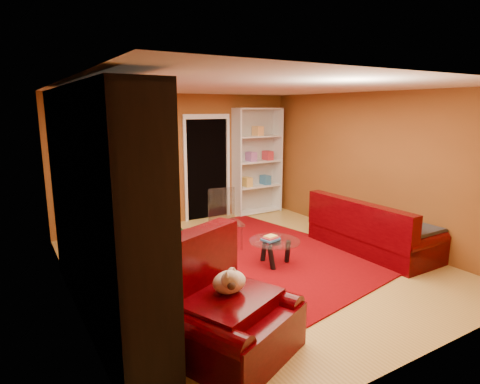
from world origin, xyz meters
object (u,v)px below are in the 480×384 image
gift_box_teal (120,236)px  armchair (230,307)px  coffee_table (274,252)px  media_unit (98,208)px  dog (229,282)px  acrylic_chair (226,223)px  sofa (373,224)px  gift_box_red (152,224)px  white_bookshelf (257,162)px  rug (248,258)px  christmas_tree (151,194)px

gift_box_teal → armchair: armchair is taller
armchair → coffee_table: 2.28m
media_unit → armchair: (0.88, -1.32, -0.81)m
dog → coffee_table: dog is taller
gift_box_teal → coffee_table: size_ratio=0.39×
armchair → acrylic_chair: bearing=38.5°
media_unit → gift_box_teal: (0.80, 2.39, -1.12)m
media_unit → coffee_table: media_unit is taller
sofa → coffee_table: 1.81m
gift_box_teal → dog: 3.69m
gift_box_red → armchair: 4.39m
white_bookshelf → dog: size_ratio=5.97×
gift_box_red → white_bookshelf: 2.67m
acrylic_chair → media_unit: bearing=-144.9°
coffee_table → gift_box_teal: bearing=128.7°
coffee_table → acrylic_chair: acrylic_chair is taller
white_bookshelf → acrylic_chair: size_ratio=2.61×
gift_box_red → sofa: sofa is taller
rug → media_unit: size_ratio=1.16×
media_unit → rug: bearing=15.1°
coffee_table → acrylic_chair: size_ratio=0.84×
christmas_tree → sofa: christmas_tree is taller
media_unit → dog: 1.66m
sofa → coffee_table: (-1.77, 0.32, -0.25)m
rug → gift_box_red: 2.45m
dog → coffee_table: 2.26m
gift_box_teal → rug: bearing=-48.4°
white_bookshelf → armchair: bearing=-127.1°
media_unit → coffee_table: size_ratio=4.33×
acrylic_chair → christmas_tree: bearing=149.3°
dog → gift_box_red: bearing=57.9°
rug → dog: size_ratio=9.63×
media_unit → christmas_tree: bearing=57.0°
white_bookshelf → acrylic_chair: (-1.79, -1.77, -0.70)m
rug → gift_box_red: gift_box_red is taller
rug → media_unit: 2.73m
rug → coffee_table: bearing=-65.7°
armchair → dog: size_ratio=2.96×
dog → acrylic_chair: 2.81m
rug → acrylic_chair: (-0.09, 0.54, 0.45)m
gift_box_red → sofa: bearing=-48.7°
rug → gift_box_teal: gift_box_teal is taller
gift_box_red → armchair: bearing=-99.2°
gift_box_teal → coffee_table: coffee_table is taller
gift_box_red → white_bookshelf: bearing=-0.5°
white_bookshelf → coffee_table: size_ratio=3.12×
media_unit → christmas_tree: 2.36m
white_bookshelf → coffee_table: (-1.51, -2.74, -0.96)m
gift_box_teal → christmas_tree: bearing=-42.7°
media_unit → sofa: 4.37m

